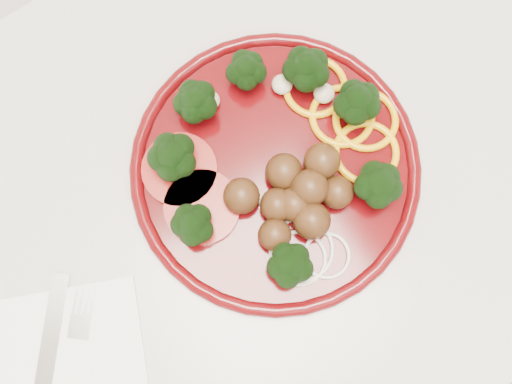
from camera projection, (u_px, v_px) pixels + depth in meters
counter at (198, 277)px, 1.08m from camera, size 2.40×0.60×0.90m
plate at (276, 166)px, 0.64m from camera, size 0.29×0.29×0.06m
napkin at (54, 384)px, 0.61m from camera, size 0.23×0.23×0.00m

